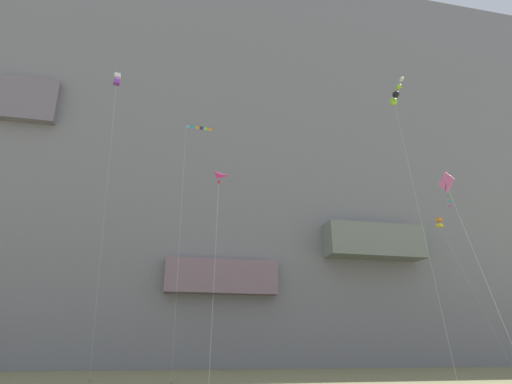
{
  "coord_description": "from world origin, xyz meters",
  "views": [
    {
      "loc": [
        -8.86,
        -9.27,
        2.61
      ],
      "look_at": [
        -1.98,
        21.94,
        14.3
      ],
      "focal_mm": 30.3,
      "sensor_mm": 36.0,
      "label": 1
    }
  ],
  "objects_px": {
    "kite_box_high_right": "(117,81)",
    "kite_windsock_mid_right": "(396,96)",
    "kite_diamond_near_cliff": "(449,191)",
    "kite_box_mid_center": "(440,224)",
    "kite_delta_high_center": "(216,192)",
    "kite_banner_low_right": "(195,152)"
  },
  "relations": [
    {
      "from": "kite_box_high_right",
      "to": "kite_banner_low_right",
      "type": "bearing_deg",
      "value": -29.89
    },
    {
      "from": "kite_delta_high_center",
      "to": "kite_box_mid_center",
      "type": "bearing_deg",
      "value": 25.01
    },
    {
      "from": "kite_banner_low_right",
      "to": "kite_box_high_right",
      "type": "bearing_deg",
      "value": 150.11
    },
    {
      "from": "kite_diamond_near_cliff",
      "to": "kite_banner_low_right",
      "type": "distance_m",
      "value": 27.23
    },
    {
      "from": "kite_delta_high_center",
      "to": "kite_banner_low_right",
      "type": "relative_size",
      "value": 0.61
    },
    {
      "from": "kite_box_high_right",
      "to": "kite_delta_high_center",
      "type": "bearing_deg",
      "value": -53.08
    },
    {
      "from": "kite_box_mid_center",
      "to": "kite_windsock_mid_right",
      "type": "height_order",
      "value": "kite_windsock_mid_right"
    },
    {
      "from": "kite_delta_high_center",
      "to": "kite_box_mid_center",
      "type": "relative_size",
      "value": 0.84
    },
    {
      "from": "kite_windsock_mid_right",
      "to": "kite_delta_high_center",
      "type": "bearing_deg",
      "value": 173.4
    },
    {
      "from": "kite_diamond_near_cliff",
      "to": "kite_box_mid_center",
      "type": "relative_size",
      "value": 0.68
    },
    {
      "from": "kite_box_mid_center",
      "to": "kite_box_high_right",
      "type": "bearing_deg",
      "value": 179.73
    },
    {
      "from": "kite_banner_low_right",
      "to": "kite_diamond_near_cliff",
      "type": "bearing_deg",
      "value": -57.94
    },
    {
      "from": "kite_box_high_right",
      "to": "kite_box_mid_center",
      "type": "height_order",
      "value": "kite_box_high_right"
    },
    {
      "from": "kite_diamond_near_cliff",
      "to": "kite_windsock_mid_right",
      "type": "relative_size",
      "value": 0.5
    },
    {
      "from": "kite_box_mid_center",
      "to": "kite_diamond_near_cliff",
      "type": "bearing_deg",
      "value": -124.9
    },
    {
      "from": "kite_delta_high_center",
      "to": "kite_banner_low_right",
      "type": "distance_m",
      "value": 11.74
    },
    {
      "from": "kite_delta_high_center",
      "to": "kite_windsock_mid_right",
      "type": "distance_m",
      "value": 19.01
    },
    {
      "from": "kite_box_high_right",
      "to": "kite_windsock_mid_right",
      "type": "distance_m",
      "value": 32.52
    },
    {
      "from": "kite_box_high_right",
      "to": "kite_box_mid_center",
      "type": "relative_size",
      "value": 1.85
    },
    {
      "from": "kite_diamond_near_cliff",
      "to": "kite_delta_high_center",
      "type": "xyz_separation_m",
      "value": [
        -11.96,
        12.24,
        3.38
      ]
    },
    {
      "from": "kite_banner_low_right",
      "to": "kite_windsock_mid_right",
      "type": "distance_m",
      "value": 20.54
    },
    {
      "from": "kite_diamond_near_cliff",
      "to": "kite_box_high_right",
      "type": "bearing_deg",
      "value": 130.53
    }
  ]
}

